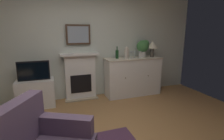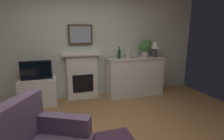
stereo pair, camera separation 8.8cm
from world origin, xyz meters
TOP-DOWN VIEW (x-y plane):
  - wall_rear at (0.00, 2.17)m, footprint 6.08×0.06m
  - fireplace_unit at (-0.02, 2.04)m, footprint 0.87×0.30m
  - framed_picture at (-0.02, 2.09)m, footprint 0.55×0.04m
  - sideboard_cabinet at (1.27, 1.87)m, footprint 1.41×0.49m
  - table_lamp at (1.80, 1.87)m, footprint 0.26×0.26m
  - wine_bottle at (0.86, 1.90)m, footprint 0.08×0.08m
  - wine_glass_left at (1.20, 1.85)m, footprint 0.07×0.07m
  - wine_glass_center at (1.31, 1.90)m, footprint 0.07×0.07m
  - wine_glass_right at (1.42, 1.82)m, footprint 0.07×0.07m
  - vase_decorative at (1.07, 1.82)m, footprint 0.11×0.11m
  - tv_cabinet at (-0.99, 1.88)m, footprint 0.75×0.42m
  - tv_set at (-0.99, 1.86)m, footprint 0.62×0.07m
  - potted_plant_small at (1.56, 1.91)m, footprint 0.30×0.30m

SIDE VIEW (x-z plane):
  - tv_cabinet at x=-0.99m, z-range 0.00..0.60m
  - sideboard_cabinet at x=1.27m, z-range 0.00..0.95m
  - fireplace_unit at x=-0.02m, z-range 0.00..1.10m
  - tv_set at x=-0.99m, z-range 0.60..1.00m
  - wine_bottle at x=0.86m, z-range 0.91..1.20m
  - wine_glass_left at x=1.20m, z-range 0.99..1.15m
  - wine_glass_center at x=1.31m, z-range 0.99..1.15m
  - wine_glass_right at x=1.42m, z-range 0.99..1.15m
  - vase_decorative at x=1.07m, z-range 0.95..1.23m
  - potted_plant_small at x=1.56m, z-range 0.99..1.42m
  - table_lamp at x=1.80m, z-range 1.03..1.43m
  - wall_rear at x=0.00m, z-range 0.00..2.76m
  - framed_picture at x=-0.02m, z-range 1.29..1.74m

